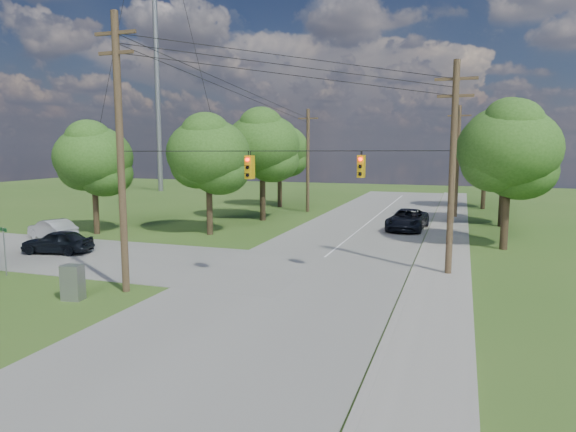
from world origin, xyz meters
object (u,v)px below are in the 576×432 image
(car_cross_silver, at_px, (52,230))
(control_cabinet, at_px, (73,283))
(pole_ne, at_px, (453,166))
(car_cross_dark, at_px, (57,242))
(pole_north_w, at_px, (308,160))
(pole_north_e, at_px, (457,161))
(car_main_north, at_px, (407,220))
(pole_sw, at_px, (120,151))

(car_cross_silver, xyz_separation_m, control_cabinet, (11.16, -10.71, -0.01))
(pole_ne, bearing_deg, car_cross_dark, -174.71)
(pole_north_w, distance_m, control_cabinet, 31.72)
(pole_north_e, relative_size, pole_north_w, 1.00)
(car_cross_dark, height_order, car_main_north, car_main_north)
(car_cross_dark, xyz_separation_m, control_cabinet, (7.60, -7.33, 0.01))
(pole_sw, bearing_deg, car_main_north, 64.60)
(car_cross_silver, distance_m, car_main_north, 25.73)
(pole_sw, relative_size, pole_north_w, 1.20)
(pole_sw, xyz_separation_m, control_cabinet, (-1.31, -1.81, -5.48))
(pole_north_w, distance_m, car_cross_silver, 24.35)
(car_cross_dark, distance_m, control_cabinet, 10.56)
(control_cabinet, bearing_deg, pole_ne, 23.95)
(car_cross_dark, relative_size, car_cross_silver, 0.94)
(pole_sw, bearing_deg, car_cross_silver, 144.47)
(pole_north_w, height_order, car_cross_silver, pole_north_w)
(car_main_north, bearing_deg, pole_ne, -71.65)
(pole_sw, xyz_separation_m, car_main_north, (10.10, 21.27, -5.41))
(pole_north_w, xyz_separation_m, car_main_north, (10.50, -8.33, -4.31))
(pole_north_w, xyz_separation_m, car_cross_dark, (-8.51, -24.07, -4.39))
(car_cross_dark, bearing_deg, control_cabinet, 35.08)
(pole_north_e, relative_size, car_main_north, 1.76)
(car_cross_dark, relative_size, control_cabinet, 2.77)
(pole_north_e, xyz_separation_m, pole_north_w, (-13.90, 0.00, 0.00))
(car_main_north, relative_size, control_cabinet, 3.81)
(car_cross_dark, bearing_deg, pole_north_w, 149.58)
(pole_north_w, xyz_separation_m, control_cabinet, (-0.91, -31.41, -4.38))
(pole_north_w, relative_size, car_main_north, 1.76)
(control_cabinet, bearing_deg, car_cross_dark, 127.55)
(car_cross_dark, relative_size, car_main_north, 0.73)
(pole_ne, xyz_separation_m, pole_north_e, (-0.00, 22.00, -0.34))
(pole_north_e, bearing_deg, pole_north_w, 180.00)
(car_main_north, bearing_deg, car_cross_dark, -135.99)
(pole_north_e, height_order, car_cross_dark, pole_north_e)
(car_cross_dark, height_order, control_cabinet, control_cabinet)
(car_cross_silver, relative_size, control_cabinet, 2.94)
(pole_north_w, distance_m, car_cross_dark, 25.91)
(pole_sw, bearing_deg, pole_north_e, 65.48)
(car_main_north, distance_m, control_cabinet, 25.74)
(pole_sw, xyz_separation_m, pole_ne, (13.50, 7.60, -0.76))
(pole_ne, distance_m, pole_north_w, 26.03)
(pole_ne, height_order, car_cross_silver, pole_ne)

